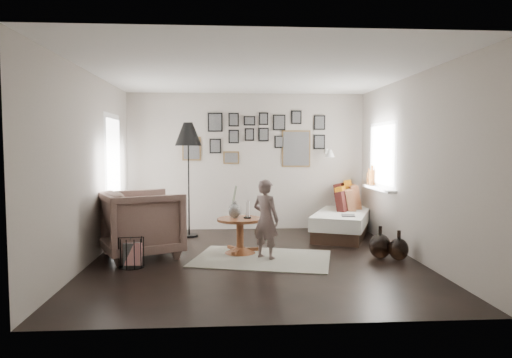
{
  "coord_description": "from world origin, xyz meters",
  "views": [
    {
      "loc": [
        -0.4,
        -6.33,
        1.58
      ],
      "look_at": [
        0.05,
        0.5,
        1.1
      ],
      "focal_mm": 32.0,
      "sensor_mm": 36.0,
      "label": 1
    }
  ],
  "objects": [
    {
      "name": "wall_back",
      "position": [
        0.0,
        2.4,
        1.3
      ],
      "size": [
        4.5,
        0.0,
        4.5
      ],
      "primitive_type": "plane",
      "rotation": [
        1.57,
        0.0,
        0.0
      ],
      "color": "#A69D91",
      "rests_on": "ground"
    },
    {
      "name": "vase",
      "position": [
        -0.28,
        0.37,
        0.68
      ],
      "size": [
        0.19,
        0.19,
        0.48
      ],
      "color": "black",
      "rests_on": "pedestal_table"
    },
    {
      "name": "demijohn_large",
      "position": [
        1.78,
        -0.08,
        0.18
      ],
      "size": [
        0.31,
        0.31,
        0.46
      ],
      "color": "black",
      "rests_on": "ground"
    },
    {
      "name": "ceiling",
      "position": [
        0.0,
        0.0,
        2.6
      ],
      "size": [
        4.8,
        4.8,
        0.0
      ],
      "primitive_type": "plane",
      "rotation": [
        3.14,
        0.0,
        0.0
      ],
      "color": "white",
      "rests_on": "wall_back"
    },
    {
      "name": "armchair_cushion",
      "position": [
        -1.59,
        0.33,
        0.48
      ],
      "size": [
        0.58,
        0.58,
        0.2
      ],
      "primitive_type": "cube",
      "rotation": [
        -0.21,
        0.0,
        0.4
      ],
      "color": "silver",
      "rests_on": "armchair"
    },
    {
      "name": "door_left",
      "position": [
        -2.23,
        1.2,
        1.05
      ],
      "size": [
        0.0,
        2.14,
        2.14
      ],
      "color": "white",
      "rests_on": "wall_left"
    },
    {
      "name": "wall_front",
      "position": [
        0.0,
        -2.4,
        1.3
      ],
      "size": [
        4.5,
        0.0,
        4.5
      ],
      "primitive_type": "plane",
      "rotation": [
        -1.57,
        0.0,
        0.0
      ],
      "color": "#A69D91",
      "rests_on": "ground"
    },
    {
      "name": "magazine_basket",
      "position": [
        -1.65,
        -0.32,
        0.19
      ],
      "size": [
        0.35,
        0.35,
        0.39
      ],
      "rotation": [
        0.0,
        0.0,
        0.12
      ],
      "color": "black",
      "rests_on": "ground"
    },
    {
      "name": "rug",
      "position": [
        0.1,
        0.0,
        0.01
      ],
      "size": [
        2.15,
        1.74,
        0.01
      ],
      "primitive_type": "cube",
      "rotation": [
        0.0,
        0.0,
        -0.25
      ],
      "color": "silver",
      "rests_on": "ground"
    },
    {
      "name": "pedestal_table",
      "position": [
        -0.2,
        0.35,
        0.25
      ],
      "size": [
        0.68,
        0.68,
        0.53
      ],
      "rotation": [
        0.0,
        0.0,
        -0.13
      ],
      "color": "brown",
      "rests_on": "ground"
    },
    {
      "name": "demijohn_small",
      "position": [
        2.0,
        -0.2,
        0.16
      ],
      "size": [
        0.27,
        0.27,
        0.42
      ],
      "color": "black",
      "rests_on": "ground"
    },
    {
      "name": "magazine_on_daybed",
      "position": [
        1.63,
        1.06,
        0.45
      ],
      "size": [
        0.27,
        0.33,
        0.02
      ],
      "primitive_type": "cube",
      "rotation": [
        0.0,
        0.0,
        -0.22
      ],
      "color": "black",
      "rests_on": "daybed"
    },
    {
      "name": "candles",
      "position": [
        -0.09,
        0.35,
        0.65
      ],
      "size": [
        0.12,
        0.12,
        0.25
      ],
      "color": "black",
      "rests_on": "pedestal_table"
    },
    {
      "name": "wall_left",
      "position": [
        -2.25,
        0.0,
        1.3
      ],
      "size": [
        0.0,
        4.8,
        4.8
      ],
      "primitive_type": "plane",
      "rotation": [
        1.57,
        0.0,
        1.57
      ],
      "color": "#A69D91",
      "rests_on": "ground"
    },
    {
      "name": "wall_sconce",
      "position": [
        1.55,
        2.13,
        1.46
      ],
      "size": [
        0.18,
        0.36,
        0.16
      ],
      "color": "white",
      "rests_on": "wall_back"
    },
    {
      "name": "ground",
      "position": [
        0.0,
        0.0,
        0.0
      ],
      "size": [
        4.8,
        4.8,
        0.0
      ],
      "primitive_type": "plane",
      "color": "black",
      "rests_on": "ground"
    },
    {
      "name": "daybed",
      "position": [
        1.68,
        1.71,
        0.31
      ],
      "size": [
        1.51,
        2.1,
        0.95
      ],
      "rotation": [
        0.0,
        0.0,
        -0.4
      ],
      "color": "black",
      "rests_on": "ground"
    },
    {
      "name": "child",
      "position": [
        0.15,
        0.01,
        0.57
      ],
      "size": [
        0.49,
        0.47,
        1.13
      ],
      "primitive_type": "imported",
      "rotation": [
        0.0,
        0.0,
        2.44
      ],
      "color": "#685552",
      "rests_on": "ground"
    },
    {
      "name": "floor_lamp",
      "position": [
        -1.06,
        1.71,
        1.73
      ],
      "size": [
        0.47,
        0.47,
        2.01
      ],
      "rotation": [
        0.0,
        0.0,
        0.19
      ],
      "color": "black",
      "rests_on": "ground"
    },
    {
      "name": "gallery_wall",
      "position": [
        0.29,
        2.38,
        1.74
      ],
      "size": [
        2.74,
        0.03,
        1.08
      ],
      "color": "brown",
      "rests_on": "wall_back"
    },
    {
      "name": "wall_right",
      "position": [
        2.25,
        0.0,
        1.3
      ],
      "size": [
        0.0,
        4.8,
        4.8
      ],
      "primitive_type": "plane",
      "rotation": [
        1.57,
        0.0,
        -1.57
      ],
      "color": "#A69D91",
      "rests_on": "ground"
    },
    {
      "name": "armchair",
      "position": [
        -1.62,
        0.28,
        0.48
      ],
      "size": [
        1.39,
        1.38,
        0.96
      ],
      "primitive_type": "imported",
      "rotation": [
        0.0,
        0.0,
        2.01
      ],
      "color": "brown",
      "rests_on": "ground"
    },
    {
      "name": "window_right",
      "position": [
        2.18,
        1.34,
        0.93
      ],
      "size": [
        0.15,
        1.32,
        1.3
      ],
      "color": "white",
      "rests_on": "wall_right"
    }
  ]
}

